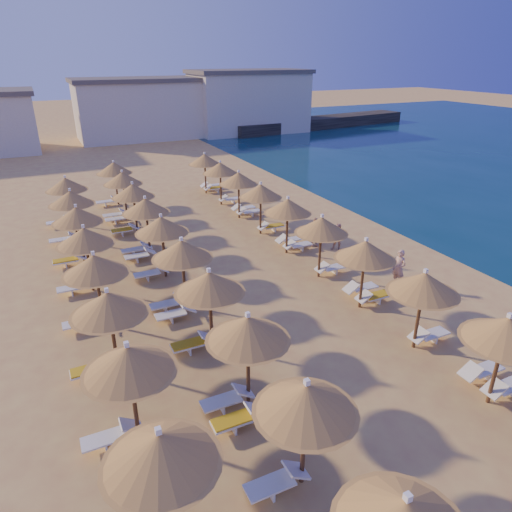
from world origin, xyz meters
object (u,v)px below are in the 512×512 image
parasol_row_east (322,226)px  beachgoer_a (399,268)px  beachgoer_b (338,237)px  beachgoer_c (315,232)px  jetty (321,122)px  parasol_row_west (182,251)px

parasol_row_east → beachgoer_a: size_ratio=19.60×
parasol_row_east → beachgoer_b: 3.97m
parasol_row_east → beachgoer_c: size_ratio=21.08×
beachgoer_b → jetty: bearing=103.0°
jetty → beachgoer_c: bearing=-131.3°
beachgoer_c → beachgoer_b: 1.39m
beachgoer_b → parasol_row_west: bearing=-121.6°
parasol_row_east → beachgoer_b: parasol_row_east is taller
beachgoer_b → parasol_row_east: bearing=-94.8°
jetty → beachgoer_a: bearing=-126.8°
jetty → parasol_row_east: 49.99m
parasol_row_east → beachgoer_a: parasol_row_east is taller
parasol_row_west → parasol_row_east: bearing=0.0°
beachgoer_a → jetty: bearing=139.0°
beachgoer_c → parasol_row_west: bearing=-135.2°
parasol_row_west → beachgoer_b: size_ratio=22.61×
jetty → parasol_row_west: 53.91m
jetty → beachgoer_b: bearing=-129.7°
jetty → beachgoer_c: size_ratio=18.20×
jetty → parasol_row_east: parasol_row_east is taller
beachgoer_a → parasol_row_west: bearing=-116.3°
parasol_row_west → beachgoer_c: bearing=21.8°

